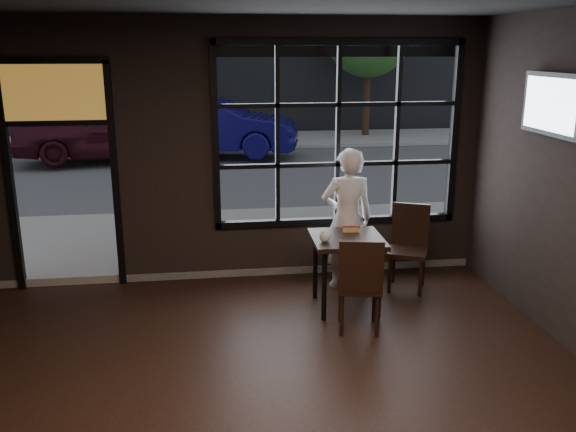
{
  "coord_description": "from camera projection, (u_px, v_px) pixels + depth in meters",
  "views": [
    {
      "loc": [
        -0.44,
        -3.83,
        2.84
      ],
      "look_at": [
        0.4,
        2.2,
        1.15
      ],
      "focal_mm": 38.0,
      "sensor_mm": 36.0,
      "label": 1
    }
  ],
  "objects": [
    {
      "name": "window_frame",
      "position": [
        338.0,
        135.0,
        7.49
      ],
      "size": [
        3.06,
        0.12,
        2.28
      ],
      "primitive_type": "cube",
      "color": "black",
      "rests_on": "ground"
    },
    {
      "name": "cup",
      "position": [
        325.0,
        237.0,
        6.51
      ],
      "size": [
        0.15,
        0.15,
        0.1
      ],
      "primitive_type": "imported",
      "rotation": [
        0.0,
        0.0,
        -0.29
      ],
      "color": "silver",
      "rests_on": "cafe_table"
    },
    {
      "name": "hotdog",
      "position": [
        351.0,
        229.0,
        6.86
      ],
      "size": [
        0.21,
        0.1,
        0.06
      ],
      "primitive_type": null,
      "rotation": [
        0.0,
        0.0,
        -0.12
      ],
      "color": "tan",
      "rests_on": "cafe_table"
    },
    {
      "name": "stained_transom",
      "position": [
        54.0,
        92.0,
        6.91
      ],
      "size": [
        1.2,
        0.06,
        0.7
      ],
      "primitive_type": "cube",
      "color": "orange",
      "rests_on": "ground"
    },
    {
      "name": "man",
      "position": [
        347.0,
        219.0,
        7.28
      ],
      "size": [
        0.63,
        0.42,
        1.72
      ],
      "primitive_type": "imported",
      "rotation": [
        0.0,
        0.0,
        3.16
      ],
      "color": "silver",
      "rests_on": "floor"
    },
    {
      "name": "chair_window",
      "position": [
        408.0,
        249.0,
        7.28
      ],
      "size": [
        0.59,
        0.59,
        1.03
      ],
      "primitive_type": "cube",
      "rotation": [
        0.0,
        0.0,
        -0.43
      ],
      "color": "black",
      "rests_on": "floor"
    },
    {
      "name": "street_asphalt",
      "position": [
        213.0,
        113.0,
        27.38
      ],
      "size": [
        60.0,
        41.0,
        0.04
      ],
      "primitive_type": "cube",
      "color": "#545456",
      "rests_on": "ground"
    },
    {
      "name": "maroon_car",
      "position": [
        107.0,
        129.0,
        15.26
      ],
      "size": [
        4.67,
        2.35,
        1.53
      ],
      "primitive_type": "imported",
      "rotation": [
        0.0,
        0.0,
        1.7
      ],
      "color": "#360C17",
      "rests_on": "street_asphalt"
    },
    {
      "name": "navy_car",
      "position": [
        210.0,
        126.0,
        15.91
      ],
      "size": [
        4.77,
        2.49,
        1.5
      ],
      "primitive_type": "imported",
      "rotation": [
        0.0,
        0.0,
        1.36
      ],
      "color": "#0D0A4F",
      "rests_on": "street_asphalt"
    },
    {
      "name": "tree_left",
      "position": [
        147.0,
        35.0,
        17.38
      ],
      "size": [
        2.63,
        2.63,
        4.49
      ],
      "color": "#332114",
      "rests_on": "street_asphalt"
    },
    {
      "name": "chair_near",
      "position": [
        359.0,
        283.0,
        6.24
      ],
      "size": [
        0.52,
        0.52,
        1.02
      ],
      "primitive_type": "cube",
      "rotation": [
        0.0,
        0.0,
        2.95
      ],
      "color": "black",
      "rests_on": "floor"
    },
    {
      "name": "tv",
      "position": [
        554.0,
        104.0,
        5.88
      ],
      "size": [
        0.12,
        1.03,
        0.6
      ],
      "primitive_type": "cube",
      "color": "black",
      "rests_on": "wall_right"
    },
    {
      "name": "cafe_table",
      "position": [
        346.0,
        272.0,
        6.79
      ],
      "size": [
        0.79,
        0.79,
        0.84
      ],
      "primitive_type": "cube",
      "rotation": [
        0.0,
        0.0,
        -0.02
      ],
      "color": "black",
      "rests_on": "floor"
    },
    {
      "name": "tree_right",
      "position": [
        369.0,
        34.0,
        18.85
      ],
      "size": [
        2.68,
        2.68,
        4.57
      ],
      "color": "#332114",
      "rests_on": "street_asphalt"
    }
  ]
}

